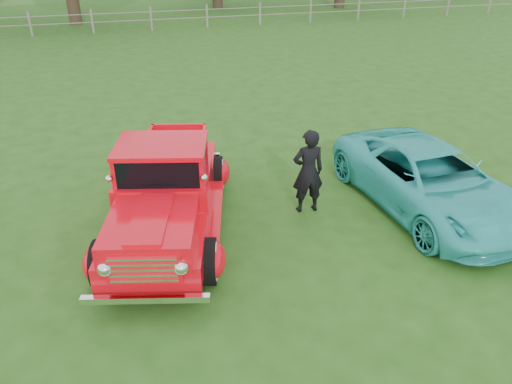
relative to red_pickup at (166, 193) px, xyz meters
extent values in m
plane|color=#234913|center=(1.42, -1.91, -0.80)|extent=(140.00, 140.00, 0.00)
cube|color=slate|center=(1.42, 20.09, -0.25)|extent=(48.00, 0.04, 0.04)
cube|color=slate|center=(1.42, 20.09, 0.15)|extent=(48.00, 0.04, 0.04)
cylinder|color=black|center=(-1.17, -1.27, -0.42)|extent=(0.41, 0.80, 0.76)
cylinder|color=black|center=(0.45, -1.67, -0.42)|extent=(0.41, 0.80, 0.76)
cylinder|color=black|center=(-0.43, 1.74, -0.42)|extent=(0.41, 0.80, 0.76)
cylinder|color=black|center=(1.18, 1.34, -0.42)|extent=(0.41, 0.80, 0.76)
cube|color=red|center=(0.01, 0.04, -0.22)|extent=(2.61, 4.85, 0.44)
ellipsoid|color=red|center=(-1.23, -1.25, -0.38)|extent=(0.58, 0.83, 0.54)
ellipsoid|color=red|center=(0.51, -1.68, -0.38)|extent=(0.58, 0.83, 0.54)
ellipsoid|color=red|center=(-0.50, 1.76, -0.38)|extent=(0.58, 0.83, 0.54)
ellipsoid|color=red|center=(1.25, 1.33, -0.38)|extent=(0.58, 0.83, 0.54)
cube|color=red|center=(-0.36, -1.47, 0.17)|extent=(1.67, 1.87, 0.42)
cube|color=red|center=(-0.01, -0.06, 0.19)|extent=(1.87, 1.69, 0.44)
cube|color=black|center=(-0.01, -0.06, 0.66)|extent=(1.67, 1.43, 0.50)
cube|color=red|center=(-0.01, -0.06, 0.94)|extent=(1.77, 1.55, 0.08)
cube|color=red|center=(0.33, 1.35, 0.15)|extent=(1.61, 2.17, 0.45)
cube|color=white|center=(-0.55, -2.26, 0.05)|extent=(1.06, 0.35, 0.50)
cube|color=white|center=(-0.58, -2.35, -0.38)|extent=(1.78, 0.53, 0.10)
cube|color=white|center=(0.59, 2.39, -0.38)|extent=(1.68, 0.50, 0.10)
imported|color=#2EB9B4|center=(5.05, -0.51, -0.16)|extent=(2.46, 4.72, 1.27)
imported|color=black|center=(2.72, 0.04, 0.06)|extent=(0.64, 0.43, 1.71)
camera|label=1|loc=(-0.52, -7.99, 4.25)|focal=35.00mm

